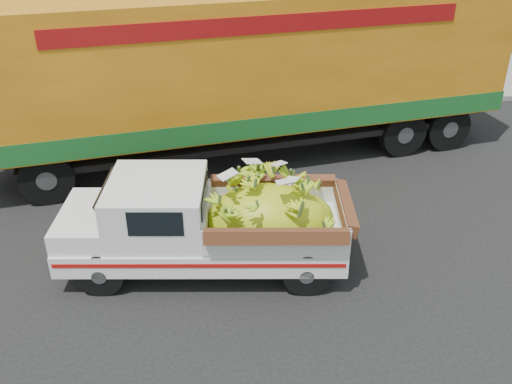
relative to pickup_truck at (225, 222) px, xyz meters
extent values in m
plane|color=black|center=(0.44, 0.51, -0.88)|extent=(100.00, 100.00, 0.00)
cube|color=gray|center=(0.44, 6.75, -0.80)|extent=(60.00, 0.25, 0.15)
cube|color=gray|center=(0.44, 8.85, -0.81)|extent=(60.00, 4.00, 0.14)
cylinder|color=black|center=(-2.04, -0.38, -0.50)|extent=(0.78, 0.34, 0.75)
cylinder|color=black|center=(-1.80, 1.04, -0.50)|extent=(0.78, 0.34, 0.75)
cylinder|color=black|center=(1.17, -0.93, -0.50)|extent=(0.78, 0.34, 0.75)
cylinder|color=black|center=(1.41, 0.49, -0.50)|extent=(0.78, 0.34, 0.75)
cube|color=silver|center=(-0.36, 0.06, -0.33)|extent=(4.86, 2.44, 0.39)
cube|color=#A50F0C|center=(-0.51, -0.77, -0.26)|extent=(4.48, 0.78, 0.07)
cube|color=silver|center=(-2.61, 0.45, -0.43)|extent=(0.38, 1.64, 0.14)
cube|color=silver|center=(-2.24, 0.39, 0.04)|extent=(1.10, 1.70, 0.36)
cube|color=silver|center=(-1.07, 0.18, 0.31)|extent=(1.78, 1.85, 0.89)
cube|color=black|center=(-1.11, -0.63, 0.48)|extent=(0.83, 0.15, 0.41)
cube|color=silver|center=(0.80, -0.14, 0.12)|extent=(2.52, 2.04, 0.50)
ellipsoid|color=yellow|center=(0.71, -0.12, 0.01)|extent=(2.25, 1.67, 1.26)
cylinder|color=black|center=(5.87, 3.84, -0.33)|extent=(1.13, 0.44, 1.10)
cylinder|color=black|center=(5.64, 5.83, -0.33)|extent=(1.13, 0.44, 1.10)
cylinder|color=black|center=(4.68, 3.71, -0.33)|extent=(1.13, 0.44, 1.10)
cylinder|color=black|center=(4.45, 5.69, -0.33)|extent=(1.13, 0.44, 1.10)
cylinder|color=black|center=(-3.27, 2.80, -0.33)|extent=(1.13, 0.44, 1.10)
cylinder|color=black|center=(-3.50, 4.79, -0.33)|extent=(1.13, 0.44, 1.10)
cube|color=black|center=(1.09, 4.30, -0.10)|extent=(12.04, 2.35, 0.36)
cube|color=orange|center=(1.09, 4.30, 1.50)|extent=(11.97, 3.81, 2.84)
cube|color=#195A22|center=(1.09, 4.30, 0.33)|extent=(12.03, 3.84, 0.45)
cube|color=maroon|center=(1.23, 3.05, 2.47)|extent=(8.35, 0.97, 0.35)
camera|label=1|loc=(-0.86, -7.92, 5.02)|focal=40.00mm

